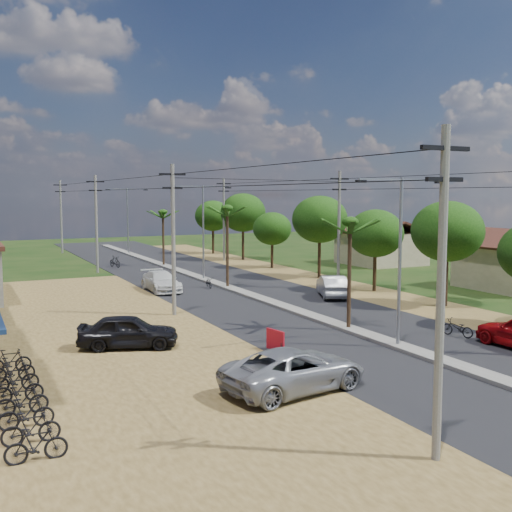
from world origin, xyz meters
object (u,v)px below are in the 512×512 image
(car_white_far, at_px, (161,282))
(car_parked_dark, at_px, (128,332))
(roadside_sign, at_px, (275,341))
(car_silver_mid, at_px, (332,287))
(moto_rider_east, at_px, (457,329))
(car_parked_silver, at_px, (295,371))
(parked_scooter_row, at_px, (20,395))

(car_white_far, relative_size, car_parked_dark, 1.09)
(roadside_sign, bearing_deg, car_silver_mid, 35.03)
(moto_rider_east, bearing_deg, car_parked_silver, 1.92)
(car_parked_silver, distance_m, car_parked_dark, 9.67)
(car_silver_mid, bearing_deg, car_white_far, -13.87)
(car_parked_silver, height_order, roadside_sign, car_parked_silver)
(car_silver_mid, bearing_deg, roadside_sign, 70.84)
(roadside_sign, relative_size, parked_scooter_row, 0.13)
(car_parked_silver, bearing_deg, parked_scooter_row, 65.59)
(car_parked_silver, bearing_deg, car_parked_dark, 14.73)
(car_silver_mid, xyz_separation_m, car_white_far, (-10.00, 7.85, -0.04))
(car_parked_silver, relative_size, roadside_sign, 4.67)
(car_silver_mid, distance_m, parked_scooter_row, 25.79)
(car_parked_dark, height_order, roadside_sign, car_parked_dark)
(car_parked_silver, distance_m, moto_rider_east, 12.17)
(car_parked_dark, bearing_deg, car_parked_silver, -136.19)
(car_parked_silver, xyz_separation_m, roadside_sign, (2.05, 5.29, -0.28))
(car_white_far, distance_m, roadside_sign, 18.95)
(car_silver_mid, relative_size, car_parked_silver, 0.83)
(car_silver_mid, bearing_deg, moto_rider_east, 110.12)
(parked_scooter_row, bearing_deg, car_parked_dark, 49.98)
(moto_rider_east, xyz_separation_m, parked_scooter_row, (-20.82, -1.07, 0.05))
(car_white_far, height_order, car_parked_silver, car_parked_silver)
(car_parked_silver, relative_size, moto_rider_east, 3.31)
(car_white_far, height_order, car_parked_dark, car_parked_dark)
(car_parked_silver, height_order, car_parked_dark, car_parked_dark)
(car_parked_dark, height_order, moto_rider_east, car_parked_dark)
(car_parked_dark, xyz_separation_m, moto_rider_east, (15.52, -5.25, -0.34))
(car_silver_mid, xyz_separation_m, car_parked_silver, (-12.55, -16.39, 0.01))
(car_white_far, height_order, roadside_sign, car_white_far)
(car_parked_dark, distance_m, roadside_sign, 6.93)
(car_silver_mid, height_order, car_parked_silver, car_parked_silver)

